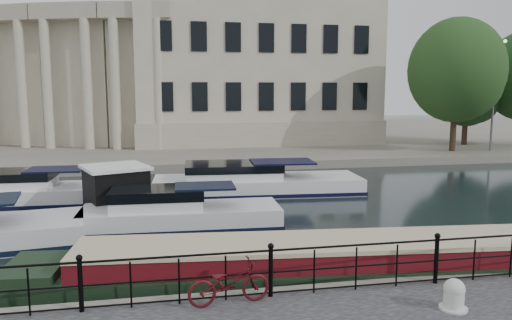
{
  "coord_description": "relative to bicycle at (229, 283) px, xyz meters",
  "views": [
    {
      "loc": [
        -2.34,
        -12.52,
        5.09
      ],
      "look_at": [
        0.5,
        2.0,
        3.0
      ],
      "focal_mm": 35.0,
      "sensor_mm": 36.0,
      "label": 1
    }
  ],
  "objects": [
    {
      "name": "harbour_hut",
      "position": [
        -3.11,
        10.12,
        -0.06
      ],
      "size": [
        3.93,
        3.62,
        2.2
      ],
      "rotation": [
        0.0,
        0.0,
        0.36
      ],
      "color": "#6B665B",
      "rests_on": "ground_plane"
    },
    {
      "name": "bicycle",
      "position": [
        0.0,
        0.0,
        0.0
      ],
      "size": [
        1.84,
        0.82,
        0.94
      ],
      "primitive_type": "imported",
      "rotation": [
        0.0,
        0.0,
        1.69
      ],
      "color": "#430C10",
      "rests_on": "near_quay"
    },
    {
      "name": "far_bank",
      "position": [
        0.96,
        41.47,
        -0.74
      ],
      "size": [
        120.0,
        42.0,
        0.55
      ],
      "primitive_type": "cube",
      "color": "#6B665B",
      "rests_on": "ground_plane"
    },
    {
      "name": "railing",
      "position": [
        0.96,
        0.22,
        0.18
      ],
      "size": [
        24.14,
        0.14,
        1.22
      ],
      "color": "black",
      "rests_on": "near_quay"
    },
    {
      "name": "mooring_bollard",
      "position": [
        4.56,
        -1.15,
        -0.16
      ],
      "size": [
        0.59,
        0.59,
        0.66
      ],
      "color": "beige",
      "rests_on": "near_quay"
    },
    {
      "name": "trees",
      "position": [
        23.79,
        24.82,
        4.84
      ],
      "size": [
        14.35,
        9.7,
        9.78
      ],
      "color": "black",
      "rests_on": "far_bank"
    },
    {
      "name": "cabin_cruisers",
      "position": [
        -2.98,
        10.84,
        -0.65
      ],
      "size": [
        21.49,
        10.83,
        1.99
      ],
      "color": "silver",
      "rests_on": "ground_plane"
    },
    {
      "name": "narrowboat",
      "position": [
        3.21,
        1.91,
        -0.65
      ],
      "size": [
        17.18,
        3.82,
        1.62
      ],
      "rotation": [
        0.0,
        0.0,
        -0.09
      ],
      "color": "black",
      "rests_on": "ground_plane"
    },
    {
      "name": "ground_plane",
      "position": [
        0.96,
        2.47,
        -1.02
      ],
      "size": [
        160.0,
        160.0,
        0.0
      ],
      "primitive_type": "plane",
      "color": "black",
      "rests_on": "ground"
    },
    {
      "name": "civic_building",
      "position": [
        -0.04,
        37.18,
        6.02
      ],
      "size": [
        53.55,
        31.84,
        16.85
      ],
      "color": "#ADA38C",
      "rests_on": "far_bank"
    }
  ]
}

